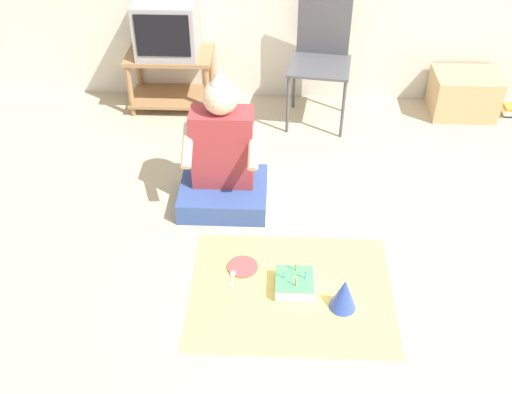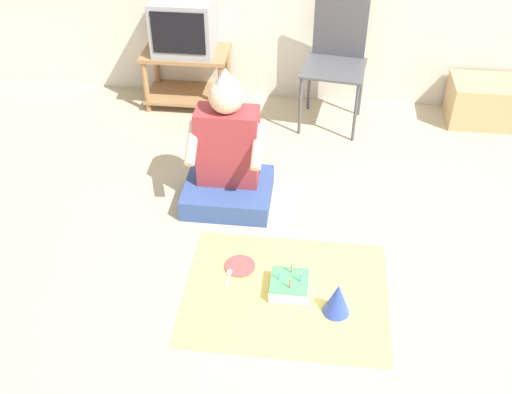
# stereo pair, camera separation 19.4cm
# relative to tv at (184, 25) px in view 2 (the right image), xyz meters

# --- Properties ---
(ground_plane) EXTENTS (16.00, 16.00, 0.00)m
(ground_plane) POSITION_rel_tv_xyz_m (1.20, -2.00, -0.66)
(ground_plane) COLOR tan
(tv_stand) EXTENTS (0.66, 0.40, 0.46)m
(tv_stand) POSITION_rel_tv_xyz_m (0.00, -0.00, -0.39)
(tv_stand) COLOR #997047
(tv_stand) RESTS_ON ground_plane
(tv) EXTENTS (0.46, 0.39, 0.41)m
(tv) POSITION_rel_tv_xyz_m (0.00, 0.00, 0.00)
(tv) COLOR #99999E
(tv) RESTS_ON tv_stand
(folding_chair) EXTENTS (0.50, 0.48, 0.92)m
(folding_chair) POSITION_rel_tv_xyz_m (1.16, -0.11, -0.12)
(folding_chair) COLOR #4C4C51
(folding_chair) RESTS_ON ground_plane
(cardboard_box_stack) EXTENTS (0.50, 0.38, 0.33)m
(cardboard_box_stack) POSITION_rel_tv_xyz_m (2.31, -0.02, -0.50)
(cardboard_box_stack) COLOR tan
(cardboard_box_stack) RESTS_ON ground_plane
(person_seated) EXTENTS (0.55, 0.48, 0.92)m
(person_seated) POSITION_rel_tv_xyz_m (0.52, -1.23, -0.36)
(person_seated) COLOR #334C8C
(person_seated) RESTS_ON ground_plane
(party_cloth) EXTENTS (1.11, 0.88, 0.01)m
(party_cloth) POSITION_rel_tv_xyz_m (0.95, -2.02, -0.66)
(party_cloth) COLOR #EAD666
(party_cloth) RESTS_ON ground_plane
(birthday_cake) EXTENTS (0.21, 0.21, 0.14)m
(birthday_cake) POSITION_rel_tv_xyz_m (0.97, -2.00, -0.62)
(birthday_cake) COLOR white
(birthday_cake) RESTS_ON party_cloth
(party_hat_blue) EXTENTS (0.15, 0.15, 0.20)m
(party_hat_blue) POSITION_rel_tv_xyz_m (1.22, -2.12, -0.56)
(party_hat_blue) COLOR blue
(party_hat_blue) RESTS_ON party_cloth
(paper_plate) EXTENTS (0.18, 0.18, 0.01)m
(paper_plate) POSITION_rel_tv_xyz_m (0.67, -1.85, -0.65)
(paper_plate) COLOR #D84C4C
(paper_plate) RESTS_ON party_cloth
(plastic_spoon_near) EXTENTS (0.04, 0.15, 0.01)m
(plastic_spoon_near) POSITION_rel_tv_xyz_m (0.62, -1.93, -0.65)
(plastic_spoon_near) COLOR white
(plastic_spoon_near) RESTS_ON party_cloth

